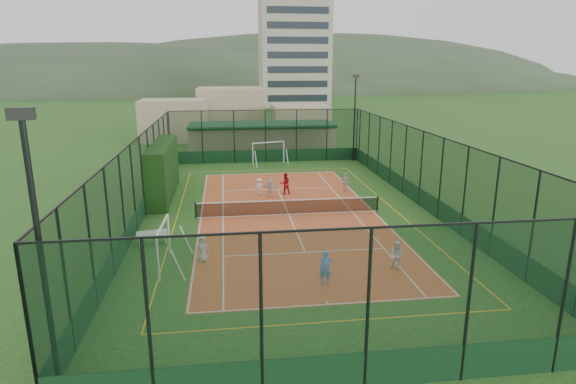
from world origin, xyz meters
name	(u,v)px	position (x,y,z in m)	size (l,w,h in m)	color
ground	(289,214)	(0.00, 0.00, 0.00)	(300.00, 300.00, 0.00)	#204E1B
court_slab	(289,214)	(0.00, 0.00, 0.01)	(11.17, 23.97, 0.01)	#B95C29
tennis_net	(289,206)	(0.00, 0.00, 0.53)	(11.67, 0.12, 1.06)	black
perimeter_fence	(289,176)	(0.00, 0.00, 2.50)	(18.12, 34.12, 5.00)	black
floodlight_sw	(43,269)	(-8.60, -16.60, 4.12)	(0.60, 0.26, 8.25)	black
floodlight_ne	(355,118)	(8.60, 16.60, 4.12)	(0.60, 0.26, 8.25)	black
clubhouse	(262,138)	(0.00, 22.00, 1.57)	(15.20, 7.20, 3.15)	tan
apartment_tower	(294,37)	(12.00, 82.00, 15.00)	(15.00, 12.00, 30.00)	beige
distant_hills	(235,90)	(0.00, 150.00, 0.00)	(200.00, 60.00, 24.00)	#384C33
hedge_left	(163,170)	(-8.30, 5.48, 1.91)	(1.31, 8.75, 3.83)	black
white_bench	(152,237)	(-7.80, -4.25, 0.44)	(1.56, 0.43, 0.87)	white
futsal_goal_near	(164,246)	(-6.83, -7.30, 1.04)	(0.94, 3.23, 2.09)	white
futsal_goal_far	(268,153)	(0.16, 15.83, 1.05)	(3.24, 0.94, 2.09)	white
child_near_left	(202,249)	(-5.08, -6.89, 0.66)	(0.63, 0.41, 1.30)	silver
child_near_mid	(326,268)	(0.27, -10.07, 0.77)	(0.55, 0.36, 1.52)	#548DF0
child_near_right	(397,256)	(3.83, -9.04, 0.71)	(0.68, 0.53, 1.39)	white
child_far_left	(259,186)	(-1.50, 5.09, 0.61)	(0.78, 0.45, 1.21)	white
child_far_right	(346,182)	(4.94, 5.05, 0.72)	(0.83, 0.34, 1.41)	silver
child_far_back	(270,188)	(-0.78, 4.27, 0.65)	(1.18, 0.38, 1.28)	silver
coach	(285,183)	(0.38, 4.92, 0.80)	(0.77, 0.60, 1.58)	#B21319
tennis_balls	(291,209)	(0.31, 1.11, 0.04)	(6.11, 1.59, 0.07)	#CCE033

